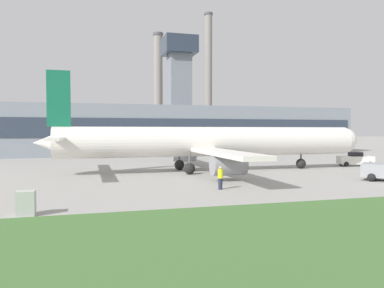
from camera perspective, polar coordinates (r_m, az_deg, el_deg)
The scene contains 9 objects.
ground_plane at distance 39.71m, azimuth 0.78°, elevation -4.22°, with size 400.00×400.00×0.00m, color #999691.
terminal_building at distance 71.90m, azimuth -6.49°, elevation 2.34°, with size 78.27×16.10×22.39m.
smokestack_left at distance 104.96m, azimuth -5.17°, elevation 8.28°, with size 2.81×2.81×31.27m.
smokestack_right at distance 108.99m, azimuth -0.65°, elevation 7.41°, with size 2.89×2.89×28.83m.
smokestack_far at distance 108.46m, azimuth 2.51°, elevation 9.81°, with size 2.45×2.45×37.80m.
airplane at distance 39.85m, azimuth 2.59°, elevation 0.21°, with size 35.72×29.14×10.08m.
pushback_tug at distance 49.98m, azimuth 23.63°, elevation -2.22°, with size 4.38×2.87×1.71m.
ground_crew_person at distance 27.73m, azimuth 4.34°, elevation -5.13°, with size 0.44×0.44×1.72m.
utility_cabinet at distance 21.05m, azimuth -24.00°, elevation -8.26°, with size 0.91×0.75×1.27m.
Camera 1 is at (-11.11, -37.87, 4.34)m, focal length 35.00 mm.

